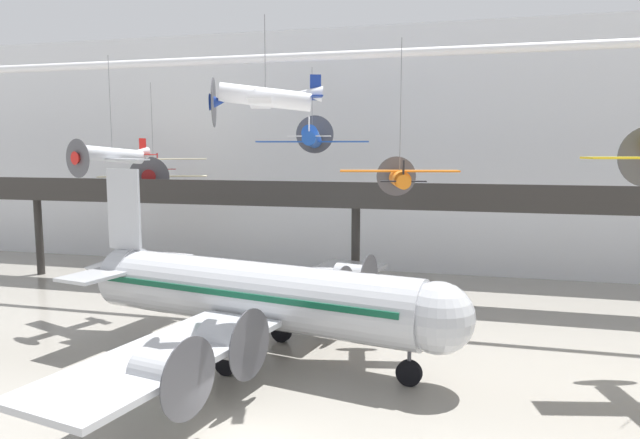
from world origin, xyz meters
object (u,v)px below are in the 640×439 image
suspended_plane_silver_racer (112,155)px  suspended_plane_cream_biplane (154,170)px  suspended_plane_orange_highwing (399,178)px  suspended_plane_blue_trainer (312,137)px  suspended_plane_white_twin (265,98)px  airliner_silver_main (250,294)px

suspended_plane_silver_racer → suspended_plane_cream_biplane: bearing=-140.0°
suspended_plane_silver_racer → suspended_plane_cream_biplane: (-5.08, 13.76, -1.51)m
suspended_plane_orange_highwing → suspended_plane_blue_trainer: bearing=26.2°
suspended_plane_blue_trainer → suspended_plane_orange_highwing: bearing=-154.0°
suspended_plane_silver_racer → suspended_plane_white_twin: bearing=79.4°
suspended_plane_white_twin → suspended_plane_cream_biplane: suspended_plane_white_twin is taller
suspended_plane_silver_racer → suspended_plane_cream_biplane: suspended_plane_silver_racer is taller
suspended_plane_blue_trainer → suspended_plane_silver_racer: bearing=116.3°
suspended_plane_white_twin → suspended_plane_orange_highwing: 9.47m
airliner_silver_main → suspended_plane_white_twin: (2.39, -3.69, 10.50)m
suspended_plane_blue_trainer → suspended_plane_silver_racer: 14.57m
airliner_silver_main → suspended_plane_orange_highwing: 10.69m
suspended_plane_blue_trainer → suspended_plane_cream_biplane: suspended_plane_blue_trainer is taller
suspended_plane_silver_racer → suspended_plane_orange_highwing: suspended_plane_silver_racer is taller
suspended_plane_white_twin → suspended_plane_orange_highwing: size_ratio=0.73×
suspended_plane_blue_trainer → suspended_plane_orange_highwing: size_ratio=0.99×
suspended_plane_silver_racer → suspended_plane_orange_highwing: size_ratio=0.89×
airliner_silver_main → suspended_plane_silver_racer: suspended_plane_silver_racer is taller
suspended_plane_silver_racer → suspended_plane_white_twin: 16.22m
suspended_plane_white_twin → suspended_plane_orange_highwing: (5.61, 6.51, -3.99)m
suspended_plane_blue_trainer → suspended_plane_white_twin: size_ratio=1.36×
suspended_plane_silver_racer → suspended_plane_blue_trainer: bearing=147.3°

